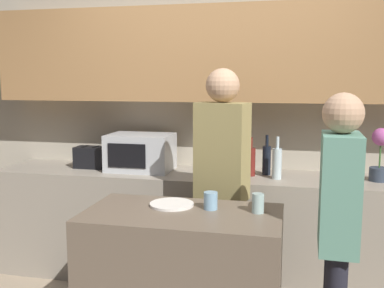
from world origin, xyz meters
TOP-DOWN VIEW (x-y plane):
  - back_wall at (0.00, 1.66)m, footprint 6.40×0.40m
  - back_counter at (0.00, 1.39)m, footprint 3.60×0.62m
  - kitchen_island at (0.01, 0.29)m, footprint 1.10×0.60m
  - microwave at (-0.62, 1.41)m, footprint 0.52×0.39m
  - toaster at (-1.06, 1.41)m, footprint 0.26×0.16m
  - potted_plant at (1.24, 1.41)m, footprint 0.14×0.14m
  - bottle_0 at (0.29, 1.39)m, footprint 0.08×0.08m
  - bottle_1 at (0.41, 1.46)m, footprint 0.07×0.07m
  - bottle_2 at (0.50, 1.31)m, footprint 0.07×0.07m
  - plate_on_island at (-0.08, 0.41)m, footprint 0.26×0.26m
  - cup_0 at (0.16, 0.38)m, footprint 0.08×0.08m
  - cup_1 at (0.43, 0.37)m, footprint 0.07×0.07m
  - person_left at (0.15, 0.86)m, footprint 0.38×0.26m
  - person_center at (0.84, 0.27)m, footprint 0.21×0.35m

SIDE VIEW (x-z plane):
  - back_counter at x=0.00m, z-range 0.00..0.88m
  - kitchen_island at x=0.01m, z-range 0.00..0.89m
  - plate_on_island at x=-0.08m, z-range 0.89..0.91m
  - person_center at x=0.84m, z-range 0.14..1.71m
  - cup_0 at x=0.16m, z-range 0.89..0.99m
  - cup_1 at x=0.43m, z-range 0.89..1.00m
  - toaster at x=-1.06m, z-range 0.88..1.06m
  - bottle_0 at x=0.29m, z-range 0.85..1.15m
  - bottle_1 at x=0.41m, z-range 0.84..1.16m
  - bottle_2 at x=0.50m, z-range 0.84..1.17m
  - person_left at x=0.15m, z-range 0.17..1.87m
  - microwave at x=-0.62m, z-range 0.88..1.18m
  - potted_plant at x=1.24m, z-range 0.88..1.28m
  - back_wall at x=0.00m, z-range 0.19..2.89m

